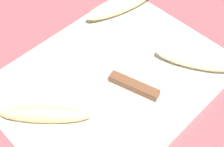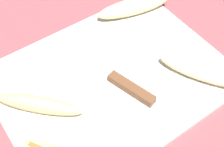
# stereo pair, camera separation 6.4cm
# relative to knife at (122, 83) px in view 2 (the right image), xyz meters

# --- Properties ---
(ground_plane) EXTENTS (4.00, 4.00, 0.00)m
(ground_plane) POSITION_rel_knife_xyz_m (-0.00, 0.03, -0.02)
(ground_plane) COLOR #93474C
(cutting_board) EXTENTS (0.47, 0.36, 0.01)m
(cutting_board) POSITION_rel_knife_xyz_m (-0.00, 0.03, -0.01)
(cutting_board) COLOR silver
(cutting_board) RESTS_ON ground_plane
(knife) EXTENTS (0.09, 0.24, 0.02)m
(knife) POSITION_rel_knife_xyz_m (0.00, 0.00, 0.00)
(knife) COLOR brown
(knife) RESTS_ON cutting_board
(banana_soft_right) EXTENTS (0.19, 0.09, 0.04)m
(banana_soft_right) POSITION_rel_knife_xyz_m (0.16, 0.16, 0.01)
(banana_soft_right) COLOR beige
(banana_soft_right) RESTS_ON cutting_board
(banana_spotted_left) EXTENTS (0.14, 0.15, 0.03)m
(banana_spotted_left) POSITION_rel_knife_xyz_m (-0.16, 0.05, 0.01)
(banana_spotted_left) COLOR #DBC684
(banana_spotted_left) RESTS_ON cutting_board
(banana_pale_long) EXTENTS (0.12, 0.17, 0.03)m
(banana_pale_long) POSITION_rel_knife_xyz_m (0.15, -0.07, 0.01)
(banana_pale_long) COLOR beige
(banana_pale_long) RESTS_ON cutting_board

